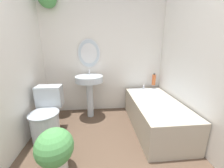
# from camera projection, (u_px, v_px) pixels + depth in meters

# --- Properties ---
(wall_back) EXTENTS (2.49, 0.31, 2.40)m
(wall_back) POSITION_uv_depth(u_px,v_px,m) (100.00, 50.00, 2.74)
(wall_back) COLOR silver
(wall_back) RESTS_ON ground_plane
(wall_left) EXTENTS (0.06, 2.38, 2.40)m
(wall_left) POSITION_uv_depth(u_px,v_px,m) (1.00, 60.00, 1.55)
(wall_left) COLOR silver
(wall_left) RESTS_ON ground_plane
(wall_right) EXTENTS (0.06, 2.38, 2.40)m
(wall_right) POSITION_uv_depth(u_px,v_px,m) (202.00, 58.00, 1.78)
(wall_right) COLOR silver
(wall_right) RESTS_ON ground_plane
(toilet) EXTENTS (0.42, 0.62, 0.75)m
(toilet) POSITION_uv_depth(u_px,v_px,m) (47.00, 117.00, 2.06)
(toilet) COLOR silver
(toilet) RESTS_ON ground_plane
(pedestal_sink) EXTENTS (0.51, 0.51, 0.92)m
(pedestal_sink) POSITION_uv_depth(u_px,v_px,m) (89.00, 85.00, 2.58)
(pedestal_sink) COLOR silver
(pedestal_sink) RESTS_ON ground_plane
(bathtub) EXTENTS (0.72, 1.47, 0.56)m
(bathtub) POSITION_uv_depth(u_px,v_px,m) (155.00, 113.00, 2.32)
(bathtub) COLOR #B2A893
(bathtub) RESTS_ON ground_plane
(shampoo_bottle) EXTENTS (0.07, 0.07, 0.24)m
(shampoo_bottle) POSITION_uv_depth(u_px,v_px,m) (154.00, 80.00, 2.85)
(shampoo_bottle) COLOR #DB6633
(shampoo_bottle) RESTS_ON bathtub
(potted_plant) EXTENTS (0.40, 0.40, 0.53)m
(potted_plant) POSITION_uv_depth(u_px,v_px,m) (55.00, 149.00, 1.46)
(potted_plant) COLOR silver
(potted_plant) RESTS_ON ground_plane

